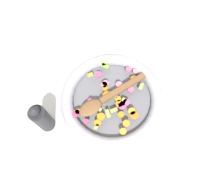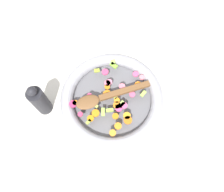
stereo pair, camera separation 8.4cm
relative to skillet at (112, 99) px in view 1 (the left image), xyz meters
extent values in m
plane|color=silver|center=(0.00, 0.00, -0.02)|extent=(4.00, 4.00, 0.00)
cylinder|color=slate|center=(0.00, 0.00, -0.02)|extent=(0.36, 0.36, 0.01)
torus|color=#9E9EA5|center=(0.00, 0.00, 0.00)|extent=(0.41, 0.41, 0.05)
cylinder|color=orange|center=(0.02, -0.14, 0.03)|extent=(0.03, 0.03, 0.01)
cylinder|color=orange|center=(0.09, -0.09, 0.03)|extent=(0.03, 0.03, 0.01)
cylinder|color=orange|center=(-0.04, 0.11, 0.03)|extent=(0.04, 0.04, 0.01)
cylinder|color=orange|center=(0.08, 0.05, 0.03)|extent=(0.04, 0.04, 0.01)
cylinder|color=orange|center=(-0.01, -0.02, 0.03)|extent=(0.04, 0.04, 0.01)
cylinder|color=orange|center=(0.02, 0.02, 0.03)|extent=(0.03, 0.03, 0.01)
cylinder|color=orange|center=(-0.04, -0.02, 0.03)|extent=(0.03, 0.03, 0.01)
cylinder|color=orange|center=(0.12, 0.01, 0.03)|extent=(0.04, 0.04, 0.01)
cylinder|color=orange|center=(0.07, -0.07, 0.03)|extent=(0.03, 0.03, 0.01)
cylinder|color=orange|center=(0.10, 0.05, 0.03)|extent=(0.04, 0.04, 0.01)
cylinder|color=orange|center=(0.08, 0.01, 0.03)|extent=(0.03, 0.03, 0.01)
cylinder|color=orange|center=(0.04, 0.02, 0.03)|extent=(0.04, 0.04, 0.01)
cylinder|color=orange|center=(0.14, -0.01, 0.03)|extent=(0.03, 0.03, 0.01)
cube|color=#9CC345|center=(0.06, -0.01, 0.03)|extent=(0.02, 0.03, 0.01)
cube|color=#BCCE5C|center=(0.03, -0.07, 0.03)|extent=(0.03, 0.03, 0.01)
cube|color=#A9D25C|center=(0.00, 0.02, 0.03)|extent=(0.03, 0.03, 0.01)
cube|color=#97AB35|center=(-0.11, -0.05, 0.03)|extent=(0.02, 0.02, 0.01)
cube|color=#A7D25A|center=(0.04, 0.03, 0.03)|extent=(0.03, 0.03, 0.01)
cube|color=#9CCE4C|center=(0.06, -0.04, 0.03)|extent=(0.03, 0.01, 0.01)
cube|color=#82C338|center=(-0.13, 0.02, 0.03)|extent=(0.03, 0.03, 0.01)
cube|color=#9FBA40|center=(0.10, -0.09, 0.03)|extent=(0.02, 0.02, 0.01)
cube|color=#A2C953|center=(-0.15, 0.01, 0.03)|extent=(0.03, 0.02, 0.01)
cube|color=#A4C13B|center=(0.05, 0.02, 0.03)|extent=(0.01, 0.02, 0.01)
cube|color=#9DC750|center=(0.00, 0.12, 0.03)|extent=(0.03, 0.03, 0.01)
cylinder|color=#D85585|center=(0.04, 0.04, 0.03)|extent=(0.03, 0.03, 0.01)
cylinder|color=#E54483|center=(0.05, 0.02, 0.03)|extent=(0.03, 0.03, 0.01)
cylinder|color=#CF547D|center=(0.00, 0.08, 0.03)|extent=(0.03, 0.03, 0.01)
cylinder|color=#E1436F|center=(-0.11, -0.02, 0.03)|extent=(0.04, 0.04, 0.01)
cylinder|color=pink|center=(-0.06, -0.01, 0.03)|extent=(0.03, 0.03, 0.01)
cylinder|color=#C83266|center=(0.02, -0.15, 0.03)|extent=(0.04, 0.04, 0.01)
cylinder|color=pink|center=(-0.07, 0.12, 0.03)|extent=(0.03, 0.03, 0.01)
cylinder|color=#E67184|center=(-0.04, 0.04, 0.03)|extent=(0.03, 0.03, 0.01)
cylinder|color=#D43964|center=(0.07, -0.12, 0.03)|extent=(0.02, 0.02, 0.01)
cylinder|color=#E05281|center=(-0.09, 0.10, 0.03)|extent=(0.03, 0.03, 0.01)
cylinder|color=#EF6985|center=(-0.05, -0.01, 0.03)|extent=(0.03, 0.03, 0.01)
cylinder|color=#D24270|center=(-0.01, -0.09, 0.03)|extent=(0.02, 0.02, 0.01)
cube|color=brown|center=(-0.01, 0.05, 0.04)|extent=(0.07, 0.20, 0.01)
ellipsoid|color=brown|center=(0.02, -0.09, 0.04)|extent=(0.08, 0.10, 0.01)
cylinder|color=#232328|center=(0.01, -0.27, 0.05)|extent=(0.06, 0.06, 0.15)
sphere|color=#232328|center=(0.01, -0.27, 0.14)|extent=(0.03, 0.03, 0.03)
camera|label=1|loc=(0.30, -0.10, 0.81)|focal=35.00mm
camera|label=2|loc=(0.32, -0.02, 0.81)|focal=35.00mm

